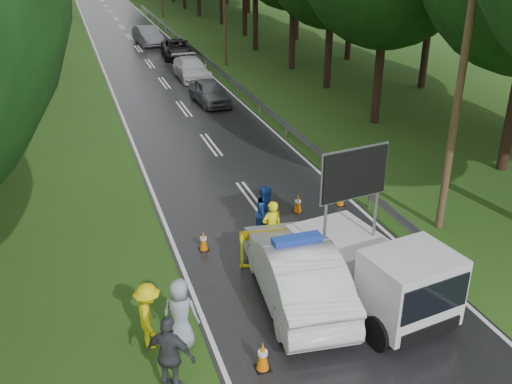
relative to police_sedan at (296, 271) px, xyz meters
name	(u,v)px	position (x,y,z in m)	size (l,w,h in m)	color
ground	(319,288)	(0.80, 0.20, -0.86)	(160.00, 160.00, 0.00)	#1D4213
road	(150,64)	(0.80, 30.20, -0.85)	(7.00, 140.00, 0.02)	black
guardrail	(200,54)	(4.50, 29.87, -0.31)	(0.12, 60.06, 0.70)	gray
utility_pole_near	(462,75)	(6.00, 2.20, 4.21)	(1.40, 0.24, 10.00)	#493022
police_sedan	(296,271)	(0.00, 0.00, 0.00)	(2.33, 5.34, 1.88)	silver
work_truck	(378,271)	(1.85, -0.95, 0.20)	(2.86, 5.18, 3.92)	gray
barrier	(289,238)	(0.45, 1.60, 0.04)	(2.82, 0.63, 1.19)	#D5E20C
officer	(272,228)	(0.19, 2.38, 0.01)	(0.63, 0.42, 1.74)	#FFF10D
civilian	(267,213)	(0.32, 3.20, 0.07)	(0.90, 0.70, 1.86)	#1B45B0
bystander_left	(149,316)	(-3.94, -0.68, -0.02)	(1.08, 0.62, 1.68)	yellow
bystander_mid	(170,356)	(-3.73, -2.30, 0.09)	(1.11, 0.46, 1.89)	#393B40
bystander_right	(180,313)	(-3.23, -0.87, 0.02)	(0.86, 0.56, 1.76)	#8995A4
queue_car_first	(209,92)	(2.42, 18.80, -0.19)	(1.57, 3.91, 1.33)	#3D4045
queue_car_second	(191,69)	(2.71, 24.80, -0.19)	(1.87, 4.61, 1.34)	#AAACB3
queue_car_third	(177,49)	(3.18, 31.81, -0.20)	(2.18, 4.74, 1.32)	black
queue_car_fourth	(148,36)	(1.87, 37.81, -0.10)	(1.61, 4.63, 1.52)	#44464D
cone_near_left	(263,356)	(-1.70, -2.29, -0.49)	(0.36, 0.36, 0.75)	black
cone_center	(308,240)	(1.30, 2.20, -0.49)	(0.35, 0.35, 0.75)	black
cone_far	(298,203)	(1.99, 4.68, -0.53)	(0.32, 0.32, 0.69)	black
cone_left_mid	(204,241)	(-1.71, 3.20, -0.53)	(0.32, 0.32, 0.68)	black
cone_right	(341,197)	(3.63, 4.70, -0.53)	(0.32, 0.32, 0.68)	black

